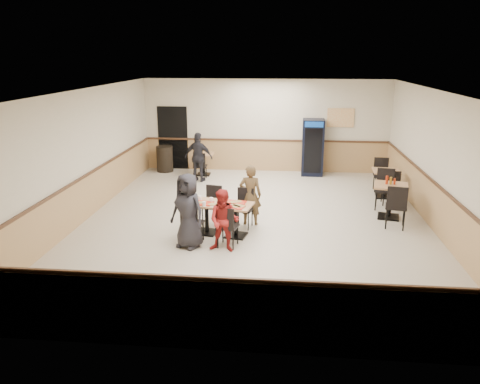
# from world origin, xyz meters

# --- Properties ---
(ground) EXTENTS (10.00, 10.00, 0.00)m
(ground) POSITION_xyz_m (0.00, 0.00, 0.00)
(ground) COLOR beige
(ground) RESTS_ON ground
(room_shell) EXTENTS (10.00, 10.00, 10.00)m
(room_shell) POSITION_xyz_m (1.78, 2.55, 0.58)
(room_shell) COLOR silver
(room_shell) RESTS_ON ground
(main_table) EXTENTS (1.43, 0.90, 0.71)m
(main_table) POSITION_xyz_m (-0.67, -0.90, 0.47)
(main_table) COLOR black
(main_table) RESTS_ON ground
(main_chairs) EXTENTS (1.44, 1.74, 0.90)m
(main_chairs) POSITION_xyz_m (-0.71, -0.89, 0.45)
(main_chairs) COLOR black
(main_chairs) RESTS_ON ground
(diner_woman_left) EXTENTS (0.88, 0.76, 1.53)m
(diner_woman_left) POSITION_xyz_m (-1.24, -1.61, 0.77)
(diner_woman_left) COLOR black
(diner_woman_left) RESTS_ON ground
(diner_woman_right) EXTENTS (0.67, 0.55, 1.26)m
(diner_woman_right) POSITION_xyz_m (-0.50, -1.75, 0.63)
(diner_woman_right) COLOR maroon
(diner_woman_right) RESTS_ON ground
(diner_man_opposite) EXTENTS (0.52, 0.35, 1.39)m
(diner_man_opposite) POSITION_xyz_m (-0.10, -0.19, 0.70)
(diner_man_opposite) COLOR #503B22
(diner_man_opposite) RESTS_ON ground
(lone_diner) EXTENTS (0.93, 0.52, 1.50)m
(lone_diner) POSITION_xyz_m (-1.94, 3.40, 0.75)
(lone_diner) COLOR black
(lone_diner) RESTS_ON ground
(tabletop_clutter) EXTENTS (1.18, 0.65, 0.12)m
(tabletop_clutter) POSITION_xyz_m (-0.65, -0.97, 0.73)
(tabletop_clutter) COLOR red
(tabletop_clutter) RESTS_ON main_table
(side_table_near) EXTENTS (0.90, 0.90, 0.81)m
(side_table_near) POSITION_xyz_m (3.16, 0.58, 0.54)
(side_table_near) COLOR black
(side_table_near) RESTS_ON ground
(side_table_near_chair_south) EXTENTS (0.57, 0.57, 1.03)m
(side_table_near_chair_south) POSITION_xyz_m (3.16, -0.08, 0.52)
(side_table_near_chair_south) COLOR black
(side_table_near_chair_south) RESTS_ON ground
(side_table_near_chair_north) EXTENTS (0.57, 0.57, 1.03)m
(side_table_near_chair_north) POSITION_xyz_m (3.16, 1.23, 0.52)
(side_table_near_chair_north) COLOR black
(side_table_near_chair_north) RESTS_ON ground
(side_table_far) EXTENTS (0.75, 0.75, 0.76)m
(side_table_far) POSITION_xyz_m (3.39, 2.26, 0.50)
(side_table_far) COLOR black
(side_table_far) RESTS_ON ground
(side_table_far_chair_south) EXTENTS (0.47, 0.47, 0.96)m
(side_table_far_chair_south) POSITION_xyz_m (3.39, 1.66, 0.48)
(side_table_far_chair_south) COLOR black
(side_table_far_chair_south) RESTS_ON ground
(side_table_far_chair_north) EXTENTS (0.47, 0.47, 0.96)m
(side_table_far_chair_north) POSITION_xyz_m (3.39, 2.87, 0.48)
(side_table_far_chair_north) COLOR black
(side_table_far_chair_north) RESTS_ON ground
(condiment_caddy) EXTENTS (0.23, 0.06, 0.20)m
(condiment_caddy) POSITION_xyz_m (3.13, 0.63, 0.90)
(condiment_caddy) COLOR #AD290C
(condiment_caddy) RESTS_ON side_table_near
(back_table) EXTENTS (0.68, 0.68, 0.70)m
(back_table) POSITION_xyz_m (-1.94, 4.20, 0.47)
(back_table) COLOR black
(back_table) RESTS_ON ground
(back_table_chair_lone) EXTENTS (0.43, 0.43, 0.89)m
(back_table_chair_lone) POSITION_xyz_m (-1.94, 3.64, 0.45)
(back_table_chair_lone) COLOR black
(back_table_chair_lone) RESTS_ON ground
(pepsi_cooler) EXTENTS (0.69, 0.70, 1.79)m
(pepsi_cooler) POSITION_xyz_m (1.54, 4.59, 0.89)
(pepsi_cooler) COLOR black
(pepsi_cooler) RESTS_ON ground
(trash_bin) EXTENTS (0.54, 0.54, 0.85)m
(trash_bin) POSITION_xyz_m (-3.30, 4.55, 0.42)
(trash_bin) COLOR black
(trash_bin) RESTS_ON ground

